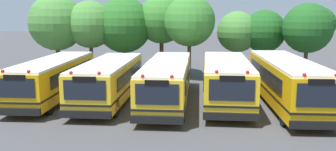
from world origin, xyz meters
name	(u,v)px	position (x,y,z in m)	size (l,w,h in m)	color
ground_plane	(167,102)	(0.00, 0.00, 0.00)	(160.00, 160.00, 0.00)	#424244
school_bus_0	(53,77)	(-7.04, 0.14, 1.36)	(2.58, 9.98, 2.57)	#EAA80C
school_bus_1	(109,80)	(-3.47, -0.28, 1.36)	(2.56, 9.50, 2.57)	yellow
school_bus_2	(167,80)	(0.01, -0.11, 1.35)	(2.48, 11.03, 2.57)	yellow
school_bus_3	(226,80)	(3.46, 0.01, 1.41)	(2.79, 9.66, 2.67)	yellow
school_bus_4	(286,80)	(6.85, -0.21, 1.45)	(2.72, 11.26, 2.76)	#EAA80C
tree_0	(55,22)	(-10.30, 8.94, 4.53)	(4.65, 4.65, 6.74)	#4C3823
tree_1	(89,24)	(-7.37, 9.11, 4.37)	(3.99, 3.99, 6.30)	#4C3823
tree_2	(124,26)	(-4.57, 9.92, 4.18)	(4.74, 4.74, 6.59)	#4C3823
tree_3	(164,20)	(-1.21, 10.31, 4.63)	(4.23, 4.11, 6.75)	#4C3823
tree_4	(190,21)	(1.09, 7.87, 4.65)	(4.05, 4.05, 6.66)	#4C3823
tree_5	(236,32)	(4.97, 10.01, 3.71)	(3.45, 3.45, 5.42)	#4C3823
tree_6	(265,30)	(7.31, 9.86, 3.83)	(3.53, 3.53, 5.53)	#4C3823
tree_7	(310,27)	(10.35, 7.88, 4.17)	(3.99, 3.86, 6.03)	#4C3823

